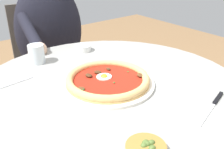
# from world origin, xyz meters

# --- Properties ---
(dining_table) EXTENTS (0.99, 0.99, 0.72)m
(dining_table) POSITION_xyz_m (0.00, 0.00, 0.60)
(dining_table) COLOR #999993
(dining_table) RESTS_ON ground
(pizza_on_plate) EXTENTS (0.34, 0.34, 0.04)m
(pizza_on_plate) POSITION_xyz_m (-0.00, -0.01, 0.74)
(pizza_on_plate) COLOR white
(pizza_on_plate) RESTS_ON dining_table
(water_glass) EXTENTS (0.07, 0.07, 0.08)m
(water_glass) POSITION_xyz_m (0.12, -0.35, 0.76)
(water_glass) COLOR silver
(water_glass) RESTS_ON dining_table
(steak_knife) EXTENTS (0.21, 0.07, 0.01)m
(steak_knife) POSITION_xyz_m (-0.19, 0.30, 0.72)
(steak_knife) COLOR silver
(steak_knife) RESTS_ON dining_table
(ramekin_capers) EXTENTS (0.08, 0.08, 0.03)m
(ramekin_capers) POSITION_xyz_m (-0.11, -0.35, 0.74)
(ramekin_capers) COLOR white
(ramekin_capers) RESTS_ON dining_table
(olive_pan) EXTENTS (0.10, 0.12, 0.04)m
(olive_pan) POSITION_xyz_m (0.14, 0.32, 0.73)
(olive_pan) COLOR olive
(olive_pan) RESTS_ON dining_table
(fork_utensil) EXTENTS (0.18, 0.03, 0.00)m
(fork_utensil) POSITION_xyz_m (0.28, -0.23, 0.72)
(fork_utensil) COLOR #BCBCC1
(fork_utensil) RESTS_ON dining_table
(diner_person) EXTENTS (0.43, 0.48, 1.18)m
(diner_person) POSITION_xyz_m (-0.12, -0.73, 0.53)
(diner_person) COLOR #282833
(diner_person) RESTS_ON ground
(cafe_chair_diner) EXTENTS (0.49, 0.49, 0.85)m
(cafe_chair_diner) POSITION_xyz_m (-0.14, -0.87, 0.52)
(cafe_chair_diner) COLOR #504A45
(cafe_chair_diner) RESTS_ON ground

